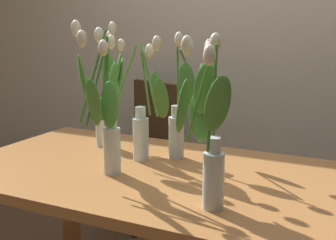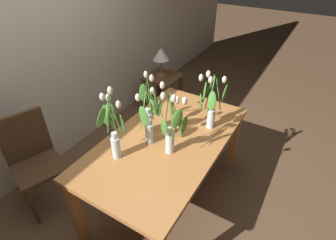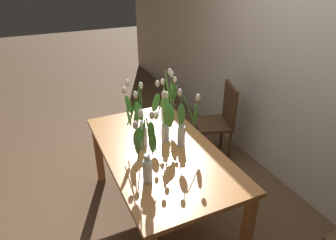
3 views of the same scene
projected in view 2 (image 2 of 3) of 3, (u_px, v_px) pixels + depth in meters
name	position (u px, v px, depth m)	size (l,w,h in m)	color
ground_plane	(167.00, 196.00, 2.64)	(18.00, 18.00, 0.00)	brown
room_wall_rear	(35.00, 39.00, 2.48)	(9.00, 0.10, 2.70)	beige
dining_table	(167.00, 147.00, 2.27)	(1.60, 0.90, 0.74)	#B7753D
tulip_vase_0	(173.00, 131.00, 1.93)	(0.21, 0.20, 0.58)	silver
tulip_vase_1	(211.00, 106.00, 2.21)	(0.21, 0.22, 0.54)	silver
tulip_vase_2	(150.00, 122.00, 2.07)	(0.29, 0.15, 0.53)	silver
tulip_vase_3	(113.00, 131.00, 1.93)	(0.19, 0.21, 0.58)	silver
tulip_vase_4	(149.00, 112.00, 2.22)	(0.16, 0.20, 0.54)	silver
dining_chair	(33.00, 157.00, 2.34)	(0.51, 0.51, 0.93)	#4C331E
side_table	(163.00, 84.00, 3.72)	(0.44, 0.44, 0.55)	brown
table_lamp	(161.00, 55.00, 3.48)	(0.22, 0.22, 0.40)	olive
pillar_candle	(171.00, 71.00, 3.69)	(0.06, 0.06, 0.07)	#B72D23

